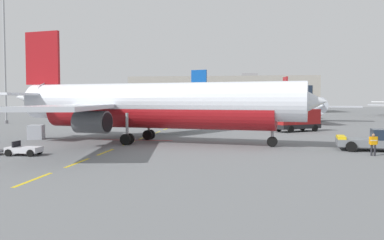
% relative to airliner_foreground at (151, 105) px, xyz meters
% --- Properties ---
extents(ground, '(400.00, 400.00, 0.00)m').
position_rel_airliner_foreground_xyz_m(ground, '(19.90, 20.10, -3.95)').
color(ground, slate).
extents(apron_paint_markings, '(8.00, 96.28, 0.01)m').
position_rel_airliner_foreground_xyz_m(apron_paint_markings, '(-2.10, 17.70, -3.95)').
color(apron_paint_markings, yellow).
rests_on(apron_paint_markings, ground).
extents(airliner_foreground, '(34.70, 34.04, 12.20)m').
position_rel_airliner_foreground_xyz_m(airliner_foreground, '(0.00, 0.00, 0.00)').
color(airliner_foreground, silver).
rests_on(airliner_foreground, ground).
extents(pushback_tug, '(6.36, 3.90, 2.08)m').
position_rel_airliner_foreground_xyz_m(pushback_tug, '(21.05, -3.95, -3.05)').
color(pushback_tug, slate).
rests_on(pushback_tug, ground).
extents(airliner_mid_left, '(27.33, 27.74, 9.73)m').
position_rel_airliner_foreground_xyz_m(airliner_mid_left, '(20.76, 41.02, -0.80)').
color(airliner_mid_left, silver).
rests_on(airliner_mid_left, ground).
extents(airliner_far_center, '(34.62, 33.22, 12.46)m').
position_rel_airliner_foreground_xyz_m(airliner_far_center, '(-14.85, 68.76, 0.08)').
color(airliner_far_center, white).
rests_on(airliner_far_center, ground).
extents(catering_truck, '(7.08, 6.04, 3.14)m').
position_rel_airliner_foreground_xyz_m(catering_truck, '(17.29, 16.53, -2.30)').
color(catering_truck, black).
rests_on(catering_truck, ground).
extents(ground_crew_worker, '(0.70, 0.35, 1.76)m').
position_rel_airliner_foreground_xyz_m(ground_crew_worker, '(19.79, -7.19, -2.94)').
color(ground_crew_worker, '#232328').
rests_on(ground_crew_worker, ground).
extents(uld_cargo_container, '(1.93, 1.90, 1.60)m').
position_rel_airliner_foreground_xyz_m(uld_cargo_container, '(-13.76, 1.79, -3.15)').
color(uld_cargo_container, '#B7BCC6').
rests_on(uld_cargo_container, ground).
extents(apron_light_mast_near, '(1.80, 1.80, 29.12)m').
position_rel_airliner_foreground_xyz_m(apron_light_mast_near, '(-34.78, 28.62, 13.82)').
color(apron_light_mast_near, slate).
rests_on(apron_light_mast_near, ground).
extents(terminal_satellite, '(68.39, 26.51, 14.62)m').
position_rel_airliner_foreground_xyz_m(terminal_satellite, '(2.11, 111.97, 2.58)').
color(terminal_satellite, '#9E998E').
rests_on(terminal_satellite, ground).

